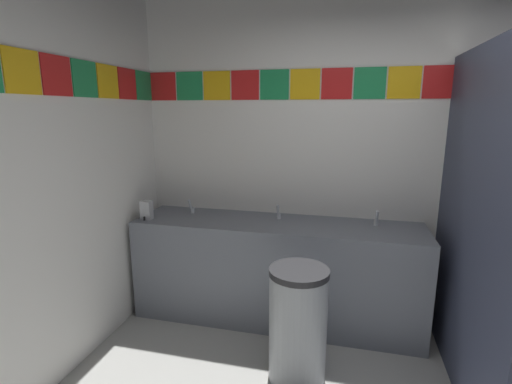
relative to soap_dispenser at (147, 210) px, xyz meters
The scene contains 7 objects.
wall_back 2.25m from the soap_dispenser, 13.16° to the left, with size 4.59×0.09×2.75m.
vanity_counter 1.20m from the soap_dispenser, ahead, with size 2.37×0.58×0.86m.
faucet_left 0.39m from the soap_dispenser, 41.77° to the left, with size 0.04×0.10×0.14m.
faucet_center 1.11m from the soap_dispenser, 13.58° to the left, with size 0.04×0.10×0.14m.
faucet_right 1.89m from the soap_dispenser, ahead, with size 0.04×0.10×0.14m.
soap_dispenser is the anchor object (origin of this frame).
trash_bin 1.56m from the soap_dispenser, 21.17° to the right, with size 0.39×0.39×0.78m.
Camera 1 is at (-0.53, -1.40, 1.76)m, focal length 26.19 mm.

